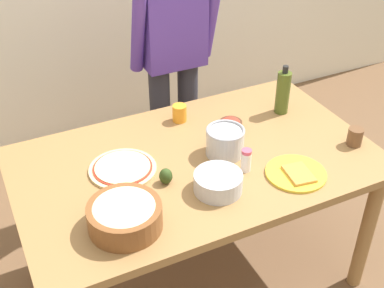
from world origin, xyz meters
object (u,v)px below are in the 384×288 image
(steel_pot, at_px, (225,141))
(salt_shaker, at_px, (246,160))
(pizza_raw_on_board, at_px, (123,168))
(plate_with_slice, at_px, (296,173))
(mixing_bowl_steel, at_px, (218,182))
(person_cook, at_px, (173,49))
(cup_small_brown, at_px, (355,137))
(small_sauce_bowl, at_px, (231,125))
(olive_oil_bottle, at_px, (283,92))
(cup_orange, at_px, (180,113))
(dining_table, at_px, (197,175))
(popcorn_bowl, at_px, (125,214))
(avocado, at_px, (166,176))

(steel_pot, xyz_separation_m, salt_shaker, (0.02, -0.15, -0.01))
(pizza_raw_on_board, distance_m, plate_with_slice, 0.74)
(pizza_raw_on_board, distance_m, mixing_bowl_steel, 0.43)
(person_cook, relative_size, mixing_bowl_steel, 8.10)
(steel_pot, distance_m, salt_shaker, 0.15)
(pizza_raw_on_board, bearing_deg, cup_small_brown, -15.29)
(person_cook, distance_m, plate_with_slice, 1.06)
(plate_with_slice, distance_m, small_sauce_bowl, 0.44)
(olive_oil_bottle, distance_m, steel_pot, 0.48)
(plate_with_slice, bearing_deg, person_cook, 95.72)
(pizza_raw_on_board, height_order, cup_orange, cup_orange)
(cup_small_brown, bearing_deg, small_sauce_bowl, 141.45)
(mixing_bowl_steel, bearing_deg, salt_shaker, 21.23)
(dining_table, xyz_separation_m, popcorn_bowl, (-0.43, -0.27, 0.15))
(person_cook, bearing_deg, pizza_raw_on_board, -128.60)
(plate_with_slice, height_order, mixing_bowl_steel, mixing_bowl_steel)
(popcorn_bowl, bearing_deg, pizza_raw_on_board, 72.38)
(person_cook, bearing_deg, dining_table, -106.64)
(salt_shaker, bearing_deg, dining_table, 133.01)
(steel_pot, bearing_deg, pizza_raw_on_board, 169.65)
(person_cook, relative_size, popcorn_bowl, 5.79)
(dining_table, relative_size, steel_pot, 9.22)
(cup_small_brown, bearing_deg, mixing_bowl_steel, -178.69)
(mixing_bowl_steel, relative_size, olive_oil_bottle, 0.78)
(steel_pot, xyz_separation_m, cup_small_brown, (0.57, -0.20, -0.02))
(olive_oil_bottle, bearing_deg, pizza_raw_on_board, -172.77)
(person_cook, height_order, plate_with_slice, person_cook)
(popcorn_bowl, xyz_separation_m, steel_pot, (0.56, 0.25, 0.00))
(pizza_raw_on_board, distance_m, salt_shaker, 0.53)
(popcorn_bowl, distance_m, mixing_bowl_steel, 0.41)
(cup_small_brown, bearing_deg, person_cook, 116.24)
(dining_table, xyz_separation_m, pizza_raw_on_board, (-0.32, 0.07, 0.10))
(mixing_bowl_steel, relative_size, cup_small_brown, 2.35)
(popcorn_bowl, xyz_separation_m, cup_small_brown, (1.13, 0.05, -0.02))
(plate_with_slice, relative_size, salt_shaker, 2.45)
(person_cook, height_order, pizza_raw_on_board, person_cook)
(cup_orange, xyz_separation_m, cup_small_brown, (0.64, -0.54, 0.00))
(olive_oil_bottle, bearing_deg, cup_orange, 163.56)
(olive_oil_bottle, relative_size, avocado, 3.66)
(person_cook, bearing_deg, steel_pot, -96.99)
(avocado, bearing_deg, mixing_bowl_steel, -38.54)
(plate_with_slice, relative_size, cup_small_brown, 3.06)
(dining_table, height_order, popcorn_bowl, popcorn_bowl)
(person_cook, xyz_separation_m, avocado, (-0.42, -0.85, -0.14))
(dining_table, distance_m, pizza_raw_on_board, 0.35)
(cup_orange, bearing_deg, steel_pot, -79.31)
(popcorn_bowl, bearing_deg, olive_oil_bottle, 24.16)
(cup_orange, bearing_deg, avocado, -121.32)
(person_cook, distance_m, olive_oil_bottle, 0.67)
(popcorn_bowl, relative_size, cup_small_brown, 3.29)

